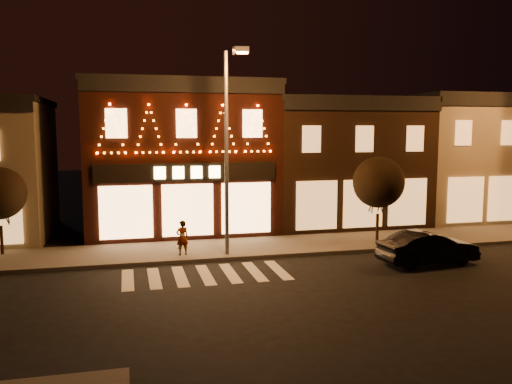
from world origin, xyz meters
name	(u,v)px	position (x,y,z in m)	size (l,w,h in m)	color
ground	(224,308)	(0.00, 0.00, 0.00)	(120.00, 120.00, 0.00)	black
sidewalk_far	(235,248)	(2.00, 8.00, 0.07)	(44.00, 4.00, 0.15)	#47423D
building_pulp	(179,157)	(0.00, 13.98, 4.16)	(10.20, 8.34, 8.30)	black
building_right_a	(335,161)	(9.50, 13.99, 3.76)	(9.20, 8.28, 7.50)	black
building_right_b	(464,157)	(18.50, 13.99, 3.91)	(9.20, 8.28, 7.80)	#796D56
streetlamp_mid	(229,137)	(1.41, 6.34, 5.38)	(0.73, 2.05, 8.91)	#59595E
tree_right	(379,182)	(9.15, 7.50, 3.12)	(2.54, 2.54, 4.24)	black
dark_sedan	(428,248)	(9.46, 3.40, 0.71)	(1.50, 4.29, 1.41)	black
pedestrian	(182,238)	(-0.60, 6.94, 0.93)	(0.57, 0.37, 1.56)	gray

